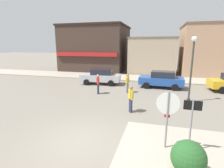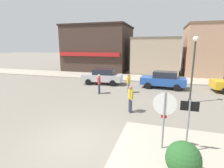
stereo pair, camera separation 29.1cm
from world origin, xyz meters
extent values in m
plane|color=gray|center=(0.00, 0.00, 0.00)|extent=(160.00, 160.00, 0.00)
cube|color=#A89E8C|center=(4.87, -0.24, 0.07)|extent=(6.40, 4.80, 0.15)
cube|color=#A89E8C|center=(0.00, 14.74, 0.07)|extent=(80.00, 4.00, 0.15)
cylinder|color=gray|center=(3.38, 0.29, 1.15)|extent=(0.07, 0.07, 2.30)
cylinder|color=red|center=(3.38, 0.31, 1.87)|extent=(0.76, 0.01, 0.76)
cylinder|color=white|center=(3.38, 0.29, 1.87)|extent=(0.82, 0.01, 0.82)
cube|color=red|center=(3.38, 0.30, 1.39)|extent=(0.20, 0.01, 0.11)
cylinder|color=gray|center=(4.19, 0.26, 1.05)|extent=(0.06, 0.06, 2.10)
cube|color=black|center=(4.19, 0.27, 1.88)|extent=(0.60, 0.01, 0.34)
cube|color=white|center=(4.19, 0.28, 1.88)|extent=(0.54, 0.01, 0.29)
cube|color=black|center=(4.19, 0.28, 1.88)|extent=(0.34, 0.01, 0.08)
sphere|color=#285B28|center=(3.96, -1.04, 0.73)|extent=(1.00, 1.00, 1.00)
cylinder|color=#333833|center=(5.13, 6.83, 2.10)|extent=(0.12, 0.12, 4.20)
cylinder|color=#333833|center=(5.13, 6.83, 0.12)|extent=(0.24, 0.24, 0.24)
sphere|color=white|center=(5.13, 6.83, 4.31)|extent=(0.36, 0.36, 0.36)
cone|color=#333833|center=(5.13, 6.83, 4.45)|extent=(0.32, 0.32, 0.18)
cube|color=#B7B7BC|center=(-2.73, 10.81, 0.67)|extent=(4.12, 2.01, 0.66)
cube|color=#1E232D|center=(-2.58, 10.82, 1.28)|extent=(2.18, 1.55, 0.56)
cylinder|color=black|center=(-3.90, 9.86, 0.30)|extent=(0.61, 0.23, 0.60)
cylinder|color=black|center=(-4.03, 11.56, 0.30)|extent=(0.61, 0.23, 0.60)
cylinder|color=black|center=(-1.43, 10.05, 0.30)|extent=(0.61, 0.23, 0.60)
cylinder|color=black|center=(-1.56, 11.75, 0.30)|extent=(0.61, 0.23, 0.60)
cube|color=#234C9E|center=(3.26, 10.73, 0.67)|extent=(4.08, 1.91, 0.66)
cube|color=#1E232D|center=(3.41, 10.73, 1.28)|extent=(2.15, 1.50, 0.56)
cylinder|color=black|center=(1.98, 9.95, 0.30)|extent=(0.61, 0.21, 0.60)
cylinder|color=black|center=(2.06, 11.65, 0.30)|extent=(0.61, 0.21, 0.60)
cylinder|color=black|center=(4.45, 9.82, 0.30)|extent=(0.61, 0.21, 0.60)
cylinder|color=black|center=(4.54, 11.52, 0.30)|extent=(0.61, 0.21, 0.60)
cylinder|color=black|center=(7.98, 11.51, 0.30)|extent=(0.62, 0.24, 0.60)
cylinder|color=#2D334C|center=(-1.69, 7.10, 0.42)|extent=(0.16, 0.16, 0.85)
cylinder|color=#2D334C|center=(-1.74, 7.27, 0.42)|extent=(0.16, 0.16, 0.85)
cube|color=#D13838|center=(-1.72, 7.18, 1.12)|extent=(0.31, 0.41, 0.54)
sphere|color=tan|center=(-1.72, 7.18, 1.50)|extent=(0.22, 0.22, 0.22)
cylinder|color=#D13838|center=(-1.65, 6.96, 1.07)|extent=(0.11, 0.11, 0.52)
cylinder|color=#D13838|center=(-1.78, 7.40, 1.07)|extent=(0.11, 0.11, 0.52)
cylinder|color=gray|center=(0.55, 8.19, 0.42)|extent=(0.16, 0.16, 0.85)
cylinder|color=gray|center=(0.53, 8.01, 0.42)|extent=(0.16, 0.16, 0.85)
cube|color=gold|center=(0.54, 8.10, 1.12)|extent=(0.25, 0.38, 0.54)
sphere|color=#9E7051|center=(0.54, 8.10, 1.50)|extent=(0.22, 0.22, 0.22)
cylinder|color=gold|center=(0.56, 8.33, 1.07)|extent=(0.10, 0.10, 0.52)
cylinder|color=gold|center=(0.52, 7.87, 1.07)|extent=(0.10, 0.10, 0.52)
cylinder|color=#2D334C|center=(1.54, 3.78, 0.42)|extent=(0.16, 0.16, 0.85)
cylinder|color=#2D334C|center=(1.46, 3.94, 0.42)|extent=(0.16, 0.16, 0.85)
cube|color=gold|center=(1.50, 3.86, 1.12)|extent=(0.36, 0.42, 0.54)
sphere|color=#9E7051|center=(1.50, 3.86, 1.50)|extent=(0.22, 0.22, 0.22)
cylinder|color=gold|center=(1.60, 3.65, 1.07)|extent=(0.12, 0.12, 0.52)
cylinder|color=gold|center=(1.40, 4.07, 1.07)|extent=(0.12, 0.12, 0.52)
cube|color=#3D2D26|center=(-6.79, 20.80, 3.32)|extent=(9.35, 8.13, 6.64)
cube|color=#B21E1E|center=(-6.79, 16.59, 2.70)|extent=(8.89, 0.40, 0.50)
cube|color=black|center=(-6.79, 20.80, 6.76)|extent=(9.63, 8.37, 0.24)
cube|color=tan|center=(2.01, 19.46, 2.38)|extent=(6.15, 5.03, 4.77)
cube|color=#685B4C|center=(2.01, 19.46, 4.87)|extent=(6.27, 5.13, 0.20)
cube|color=tan|center=(10.24, 19.99, 3.16)|extent=(8.88, 7.24, 6.32)
camera|label=1|loc=(2.99, -5.92, 3.88)|focal=28.00mm
camera|label=2|loc=(3.27, -5.84, 3.88)|focal=28.00mm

